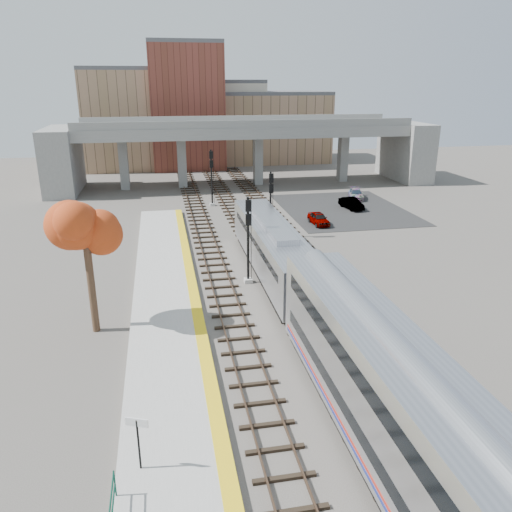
{
  "coord_description": "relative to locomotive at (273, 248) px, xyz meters",
  "views": [
    {
      "loc": [
        -7.13,
        -26.7,
        14.38
      ],
      "look_at": [
        -0.73,
        6.48,
        2.5
      ],
      "focal_mm": 35.0,
      "sensor_mm": 36.0,
      "label": 1
    }
  ],
  "objects": [
    {
      "name": "yellow_strip",
      "position": [
        -6.35,
        -8.7,
        -1.92
      ],
      "size": [
        0.7,
        60.0,
        0.01
      ],
      "primitive_type": "cube",
      "color": "yellow",
      "rests_on": "platform"
    },
    {
      "name": "buildings_far",
      "position": [
        0.26,
        57.87,
        5.6
      ],
      "size": [
        43.0,
        21.0,
        20.6
      ],
      "color": "#9E775B",
      "rests_on": "ground"
    },
    {
      "name": "coach",
      "position": [
        -0.0,
        -22.61,
        0.52
      ],
      "size": [
        3.03,
        25.0,
        5.0
      ],
      "color": "#A8AAB2",
      "rests_on": "ground"
    },
    {
      "name": "platform",
      "position": [
        -8.25,
        -8.7,
        -2.1
      ],
      "size": [
        4.5,
        60.0,
        0.35
      ],
      "primitive_type": "cube",
      "color": "#9E9E99",
      "rests_on": "ground"
    },
    {
      "name": "station_sign",
      "position": [
        -9.57,
        -19.49,
        -0.3
      ],
      "size": [
        0.85,
        0.38,
        2.27
      ],
      "rotation": [
        0.0,
        0.0,
        -0.38
      ],
      "color": "black",
      "rests_on": "platform"
    },
    {
      "name": "car_a",
      "position": [
        8.01,
        13.34,
        -1.6
      ],
      "size": [
        1.69,
        3.8,
        1.27
      ],
      "primitive_type": "imported",
      "rotation": [
        0.0,
        0.0,
        0.05
      ],
      "color": "#99999E",
      "rests_on": "parking_lot"
    },
    {
      "name": "car_c",
      "position": [
        16.42,
        24.06,
        -1.62
      ],
      "size": [
        2.83,
        4.59,
        1.24
      ],
      "primitive_type": "imported",
      "rotation": [
        0.0,
        0.0,
        -0.27
      ],
      "color": "#99999E",
      "rests_on": "parking_lot"
    },
    {
      "name": "signal_mast_far",
      "position": [
        -2.1,
        23.94,
        1.01
      ],
      "size": [
        0.6,
        0.64,
        6.74
      ],
      "color": "#9E9E99",
      "rests_on": "ground"
    },
    {
      "name": "tracks",
      "position": [
        -0.07,
        3.8,
        -2.2
      ],
      "size": [
        10.7,
        95.0,
        0.25
      ],
      "color": "black",
      "rests_on": "ground"
    },
    {
      "name": "overpass",
      "position": [
        3.92,
        36.3,
        3.53
      ],
      "size": [
        54.0,
        12.0,
        9.5
      ],
      "color": "slate",
      "rests_on": "ground"
    },
    {
      "name": "tree",
      "position": [
        -12.54,
        -6.86,
        3.96
      ],
      "size": [
        3.6,
        3.6,
        8.41
      ],
      "color": "#382619",
      "rests_on": "ground"
    },
    {
      "name": "locomotive",
      "position": [
        0.0,
        0.0,
        0.0
      ],
      "size": [
        3.02,
        19.05,
        4.1
      ],
      "color": "#A8AAB2",
      "rests_on": "ground"
    },
    {
      "name": "car_b",
      "position": [
        13.89,
        19.12,
        -1.58
      ],
      "size": [
        1.99,
        4.16,
        1.32
      ],
      "primitive_type": "imported",
      "rotation": [
        0.0,
        0.0,
        0.15
      ],
      "color": "#99999E",
      "rests_on": "parking_lot"
    },
    {
      "name": "parking_lot",
      "position": [
        13.0,
        19.3,
        -2.26
      ],
      "size": [
        14.0,
        18.0,
        0.04
      ],
      "primitive_type": "cube",
      "color": "black",
      "rests_on": "ground"
    },
    {
      "name": "signal_mast_mid",
      "position": [
        2.0,
        9.79,
        0.78
      ],
      "size": [
        0.6,
        0.64,
        6.41
      ],
      "color": "#9E9E99",
      "rests_on": "ground"
    },
    {
      "name": "signal_mast_near",
      "position": [
        -2.1,
        -1.1,
        0.88
      ],
      "size": [
        0.6,
        0.64,
        6.56
      ],
      "color": "#9E9E99",
      "rests_on": "ground"
    },
    {
      "name": "ground",
      "position": [
        -1.0,
        -8.7,
        -2.28
      ],
      "size": [
        160.0,
        160.0,
        0.0
      ],
      "primitive_type": "plane",
      "color": "#47423D",
      "rests_on": "ground"
    }
  ]
}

